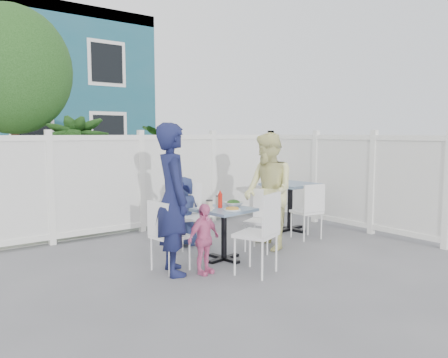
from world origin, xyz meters
TOP-DOWN VIEW (x-y plane):
  - ground at (0.00, 0.00)m, footprint 80.00×80.00m
  - near_sidewalk at (0.00, 3.80)m, footprint 24.00×2.60m
  - street at (0.00, 7.50)m, footprint 24.00×5.00m
  - far_sidewalk at (0.00, 10.60)m, footprint 24.00×1.60m
  - fence_back at (0.10, 2.40)m, footprint 5.86×0.08m
  - fence_right at (3.00, 0.60)m, footprint 0.08×3.66m
  - tree at (-1.60, 3.30)m, footprint 1.80×1.62m
  - potted_shrub_a at (-0.68, 3.10)m, footprint 1.24×1.24m
  - potted_shrub_b at (1.21, 3.00)m, footprint 1.92×2.02m
  - main_table at (0.19, 0.26)m, footprint 0.72×0.72m
  - spare_table at (2.12, 0.98)m, footprint 0.82×0.82m
  - chair_left at (-0.65, 0.29)m, footprint 0.43×0.44m
  - chair_right at (0.93, 0.33)m, footprint 0.50×0.50m
  - chair_back at (0.20, 1.08)m, footprint 0.51×0.50m
  - chair_near at (0.19, -0.48)m, footprint 0.56×0.55m
  - chair_spare at (1.90, 0.35)m, footprint 0.44×0.43m
  - man at (-0.59, 0.20)m, footprint 0.58×0.73m
  - woman at (1.03, 0.33)m, footprint 0.80×0.93m
  - boy at (0.17, 1.18)m, footprint 0.54×0.39m
  - toddler at (-0.33, -0.04)m, footprint 0.51×0.30m
  - plate_main at (0.20, 0.10)m, footprint 0.22×0.22m
  - plate_side at (-0.01, 0.39)m, footprint 0.23×0.23m
  - salad_bowl at (0.38, 0.31)m, footprint 0.24×0.24m
  - coffee_cup_a at (-0.06, 0.23)m, footprint 0.08×0.08m
  - coffee_cup_b at (0.27, 0.48)m, footprint 0.08×0.08m
  - ketchup_bottle at (0.18, 0.33)m, footprint 0.06×0.06m
  - salt_shaker at (0.11, 0.53)m, footprint 0.03×0.03m
  - pepper_shaker at (0.14, 0.49)m, footprint 0.03×0.03m

SIDE VIEW (x-z plane):
  - ground at x=0.00m, z-range 0.00..0.00m
  - street at x=0.00m, z-range 0.00..0.01m
  - near_sidewalk at x=0.00m, z-range 0.00..0.01m
  - far_sidewalk at x=0.00m, z-range 0.00..0.01m
  - toddler at x=-0.33m, z-range 0.00..0.82m
  - chair_right at x=0.93m, z-range 0.07..0.91m
  - chair_left at x=-0.65m, z-range 0.07..0.91m
  - chair_spare at x=1.90m, z-range 0.07..0.93m
  - boy at x=0.17m, z-range 0.00..1.01m
  - main_table at x=0.19m, z-range 0.19..0.86m
  - chair_back at x=0.20m, z-range 0.07..0.98m
  - chair_near at x=0.19m, z-range 0.08..1.03m
  - spare_table at x=2.12m, z-range 0.22..1.02m
  - plate_main at x=0.20m, z-range 0.67..0.69m
  - plate_side at x=-0.01m, z-range 0.67..0.69m
  - salad_bowl at x=0.38m, z-range 0.67..0.73m
  - pepper_shaker at x=0.14m, z-range 0.67..0.74m
  - salt_shaker at x=0.11m, z-range 0.67..0.75m
  - coffee_cup_b at x=0.27m, z-range 0.67..0.80m
  - coffee_cup_a at x=-0.06m, z-range 0.67..0.80m
  - ketchup_bottle at x=0.18m, z-range 0.67..0.86m
  - fence_right at x=3.00m, z-range -0.02..1.58m
  - fence_back at x=0.10m, z-range -0.02..1.58m
  - woman at x=1.03m, z-range 0.00..1.64m
  - man at x=-0.59m, z-range 0.00..1.75m
  - potted_shrub_b at x=1.21m, z-range 0.00..1.77m
  - potted_shrub_a at x=-0.68m, z-range 0.00..1.91m
  - tree at x=-1.60m, z-range 0.80..4.39m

